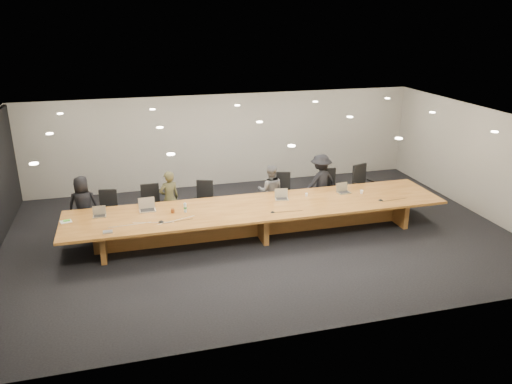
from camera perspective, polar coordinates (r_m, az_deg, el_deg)
The scene contains 27 objects.
ground at distance 12.12m, azimuth 0.37°, elevation -4.92°, with size 12.00×12.00×0.00m, color black.
back_wall at distance 15.35m, azimuth -3.62°, elevation 5.93°, with size 12.00×0.02×2.80m, color #B8B5A8.
conference_table at distance 11.91m, azimuth 0.38°, elevation -2.64°, with size 9.00×1.80×0.75m.
chair_far_left at distance 12.65m, azimuth -16.60°, elevation -2.16°, with size 0.53×0.53×1.03m, color black, non-canonical shape.
chair_left at distance 12.67m, azimuth -11.83°, elevation -1.60°, with size 0.55×0.55×1.08m, color black, non-canonical shape.
chair_mid_left at distance 12.90m, azimuth -5.97°, elevation -1.00°, with size 0.52×0.52×1.02m, color black, non-canonical shape.
chair_mid_right at distance 13.32m, azimuth 2.97°, elevation -0.10°, with size 0.55×0.55×1.08m, color black, non-canonical shape.
chair_right at distance 13.74m, azimuth 8.44°, elevation 0.36°, with size 0.56×0.56×1.09m, color black, non-canonical shape.
chair_far_right at distance 14.11m, azimuth 12.30°, elevation 0.76°, with size 0.59×0.59×1.15m, color black, non-canonical shape.
person_a at distance 12.65m, azimuth -19.13°, elevation -1.43°, with size 0.71×0.46×1.45m, color black.
person_b at distance 12.61m, azimuth -9.87°, elevation -0.73°, with size 0.52×0.34×1.42m, color #3C3920.
person_c at distance 13.02m, azimuth 1.67°, elevation 0.16°, with size 0.67×0.52×1.38m, color #5D5D5F.
person_d at distance 13.55m, azimuth 7.37°, elevation 1.13°, with size 0.99×0.57×1.54m, color black.
laptop_a at distance 11.72m, azimuth -17.50°, elevation -2.18°, with size 0.29×0.21×0.23m, color tan, non-canonical shape.
laptop_b at distance 11.76m, azimuth -12.34°, elevation -1.45°, with size 0.37×0.27×0.29m, color #C0AF93, non-canonical shape.
laptop_d at distance 12.22m, azimuth 2.96°, elevation -0.29°, with size 0.32×0.23×0.25m, color #BDB190, non-canonical shape.
laptop_e at distance 12.83m, azimuth 10.04°, elevation 0.42°, with size 0.32×0.23×0.25m, color tan, non-canonical shape.
water_bottle at distance 11.55m, azimuth -8.10°, elevation -1.80°, with size 0.07×0.07×0.21m, color silver.
amber_mug at distance 11.57m, azimuth -9.50°, elevation -2.14°, with size 0.08×0.08×0.10m, color brown.
paper_cup_near at distance 12.50m, azimuth 5.79°, elevation -0.31°, with size 0.07×0.07×0.08m, color white.
paper_cup_far at distance 12.90m, azimuth 11.97°, elevation 0.01°, with size 0.08×0.08×0.09m, color white.
notepad at distance 11.71m, azimuth -20.90°, elevation -3.17°, with size 0.23×0.19×0.01m, color silver.
lime_gadget at distance 11.72m, azimuth -20.83°, elevation -3.06°, with size 0.14×0.08×0.02m, color #52BE32.
av_box at distance 10.87m, azimuth -16.59°, elevation -4.40°, with size 0.20×0.15×0.03m, color #A8A8AD.
mic_left at distance 11.12m, azimuth -10.80°, elevation -3.32°, with size 0.13×0.13×0.03m, color black.
mic_center at distance 11.46m, azimuth 1.92°, elevation -2.28°, with size 0.11×0.11×0.03m, color black.
mic_right at distance 12.55m, azimuth 14.07°, elevation -0.88°, with size 0.12×0.12×0.03m, color black.
Camera 1 is at (-2.95, -10.61, 5.07)m, focal length 35.00 mm.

